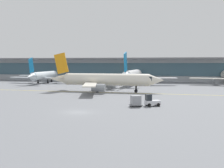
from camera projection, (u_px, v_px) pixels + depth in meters
ground_plane at (78, 112)px, 46.41m from camera, size 400.00×400.00×0.00m
taxiway_centreline_stripe at (105, 92)px, 77.17m from camera, size 109.98×3.02×0.01m
terminal_concourse at (144, 69)px, 124.03m from camera, size 210.14×11.00×9.60m
gate_airplane_1 at (44, 76)px, 112.16m from camera, size 26.30×28.34×9.38m
gate_airplane_2 at (132, 75)px, 104.32m from camera, size 30.78×32.97×10.96m
taxiing_regional_jet at (105, 80)px, 78.99m from camera, size 31.34×29.19×10.40m
baggage_tug at (151, 101)px, 52.85m from camera, size 2.95×2.45×2.10m
cargo_dolly_lead at (136, 101)px, 52.23m from camera, size 2.58×2.35×1.94m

